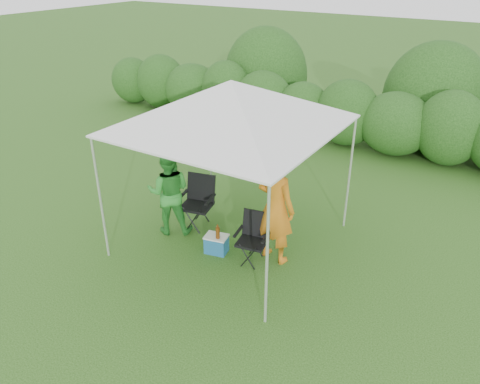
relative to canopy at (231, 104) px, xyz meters
The scene contains 9 objects.
ground 2.51m from the canopy, 90.00° to the right, with size 70.00×70.00×0.00m, color #36641F.
hedge 5.74m from the canopy, 88.75° to the left, with size 16.61×1.53×1.80m.
canopy is the anchor object (origin of this frame).
chair_right 2.10m from the canopy, 26.14° to the right, with size 0.58×0.54×0.83m.
chair_left 2.09m from the canopy, behind, with size 0.68×0.64×0.96m.
man 1.76m from the canopy, ahead, with size 0.69×0.45×1.89m, color orange.
woman 2.03m from the canopy, 163.95° to the right, with size 0.77×0.60×1.58m, color #2E8E30.
cooler 2.35m from the canopy, 92.68° to the right, with size 0.43×0.35×0.32m.
bottle 2.08m from the canopy, 85.60° to the right, with size 0.07×0.07×0.26m, color #592D0C.
Camera 1 is at (3.81, -5.36, 4.51)m, focal length 35.00 mm.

